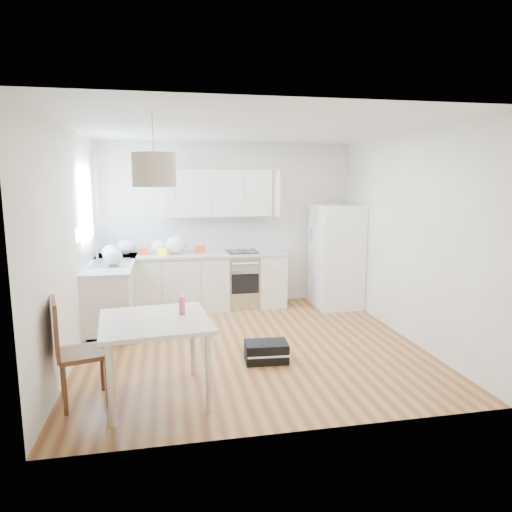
{
  "coord_description": "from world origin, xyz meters",
  "views": [
    {
      "loc": [
        -1.0,
        -5.5,
        2.09
      ],
      "look_at": [
        0.16,
        0.4,
        1.08
      ],
      "focal_mm": 32.0,
      "sensor_mm": 36.0,
      "label": 1
    }
  ],
  "objects": [
    {
      "name": "pendant_lamp",
      "position": [
        -1.1,
        -1.21,
        2.18
      ],
      "size": [
        0.42,
        0.42,
        0.31
      ],
      "primitive_type": "cylinder",
      "rotation": [
        0.0,
        0.0,
        -0.07
      ],
      "color": "#BAAA8F",
      "rests_on": "ceiling"
    },
    {
      "name": "grocery_bag_a",
      "position": [
        -1.67,
        1.88,
        1.04
      ],
      "size": [
        0.26,
        0.22,
        0.23
      ],
      "primitive_type": "ellipsoid",
      "color": "silver",
      "rests_on": "counter_back"
    },
    {
      "name": "upper_cabinets",
      "position": [
        -0.15,
        1.94,
        1.88
      ],
      "size": [
        1.7,
        0.32,
        0.75
      ],
      "primitive_type": "cube",
      "color": "beige",
      "rests_on": "wall_back"
    },
    {
      "name": "ceiling",
      "position": [
        0.0,
        0.0,
        2.7
      ],
      "size": [
        4.2,
        4.2,
        0.0
      ],
      "primitive_type": "plane",
      "rotation": [
        3.14,
        0.0,
        0.0
      ],
      "color": "white",
      "rests_on": "wall_back"
    },
    {
      "name": "grocery_bag_c",
      "position": [
        -0.88,
        1.8,
        1.06
      ],
      "size": [
        0.32,
        0.27,
        0.29
      ],
      "primitive_type": "ellipsoid",
      "color": "silver",
      "rests_on": "counter_back"
    },
    {
      "name": "dining_table",
      "position": [
        -1.14,
        -1.25,
        0.7
      ],
      "size": [
        1.1,
        1.1,
        0.79
      ],
      "rotation": [
        0.0,
        0.0,
        0.11
      ],
      "color": "beige",
      "rests_on": "floor"
    },
    {
      "name": "counter_left",
      "position": [
        -1.8,
        1.2,
        0.9
      ],
      "size": [
        0.64,
        1.82,
        0.04
      ],
      "primitive_type": "cube",
      "color": "#B3B6B8",
      "rests_on": "cabinets_left"
    },
    {
      "name": "cabinets_left",
      "position": [
        -1.8,
        1.2,
        0.44
      ],
      "size": [
        0.6,
        1.8,
        0.88
      ],
      "primitive_type": "cube",
      "color": "beige",
      "rests_on": "floor"
    },
    {
      "name": "sink",
      "position": [
        -1.8,
        1.15,
        0.92
      ],
      "size": [
        0.5,
        0.8,
        0.16
      ],
      "primitive_type": null,
      "color": "#B0B3B5",
      "rests_on": "counter_left"
    },
    {
      "name": "wall_right",
      "position": [
        2.1,
        0.0,
        1.35
      ],
      "size": [
        0.0,
        4.2,
        4.2
      ],
      "primitive_type": "plane",
      "rotation": [
        1.57,
        0.0,
        -1.57
      ],
      "color": "beige",
      "rests_on": "floor"
    },
    {
      "name": "refrigerator",
      "position": [
        1.75,
        1.55,
        0.84
      ],
      "size": [
        0.82,
        0.85,
        1.69
      ],
      "primitive_type": null,
      "rotation": [
        0.0,
        0.0,
        -0.0
      ],
      "color": "white",
      "rests_on": "floor"
    },
    {
      "name": "floor",
      "position": [
        0.0,
        0.0,
        0.0
      ],
      "size": [
        4.2,
        4.2,
        0.0
      ],
      "primitive_type": "plane",
      "color": "brown",
      "rests_on": "ground"
    },
    {
      "name": "window_glassblock",
      "position": [
        -2.09,
        1.15,
        1.75
      ],
      "size": [
        0.02,
        1.0,
        1.0
      ],
      "primitive_type": "cube",
      "color": "#BFE0F9",
      "rests_on": "wall_left"
    },
    {
      "name": "cabinets_back",
      "position": [
        -0.6,
        1.8,
        0.44
      ],
      "size": [
        3.0,
        0.6,
        0.88
      ],
      "primitive_type": "cube",
      "color": "beige",
      "rests_on": "floor"
    },
    {
      "name": "snack_orange",
      "position": [
        -0.48,
        1.84,
        0.97
      ],
      "size": [
        0.16,
        0.11,
        0.11
      ],
      "primitive_type": "cube",
      "rotation": [
        0.0,
        0.0,
        -0.04
      ],
      "color": "red",
      "rests_on": "counter_back"
    },
    {
      "name": "snack_yellow",
      "position": [
        -1.06,
        1.74,
        0.98
      ],
      "size": [
        0.2,
        0.18,
        0.12
      ],
      "primitive_type": "cube",
      "rotation": [
        0.0,
        0.0,
        -0.6
      ],
      "color": "yellow",
      "rests_on": "counter_back"
    },
    {
      "name": "grocery_bag_d",
      "position": [
        -1.83,
        1.41,
        1.03
      ],
      "size": [
        0.25,
        0.21,
        0.22
      ],
      "primitive_type": "ellipsoid",
      "color": "silver",
      "rests_on": "counter_back"
    },
    {
      "name": "wall_back",
      "position": [
        0.0,
        2.1,
        1.35
      ],
      "size": [
        4.2,
        0.0,
        4.2
      ],
      "primitive_type": "plane",
      "rotation": [
        1.57,
        0.0,
        0.0
      ],
      "color": "beige",
      "rests_on": "floor"
    },
    {
      "name": "wall_left",
      "position": [
        -2.1,
        0.0,
        1.35
      ],
      "size": [
        0.0,
        4.2,
        4.2
      ],
      "primitive_type": "plane",
      "rotation": [
        1.57,
        0.0,
        1.57
      ],
      "color": "beige",
      "rests_on": "floor"
    },
    {
      "name": "counter_back",
      "position": [
        -0.6,
        1.8,
        0.9
      ],
      "size": [
        3.02,
        0.64,
        0.04
      ],
      "primitive_type": "cube",
      "color": "#B3B6B8",
      "rests_on": "cabinets_back"
    },
    {
      "name": "grocery_bag_e",
      "position": [
        -1.75,
        0.97,
        1.04
      ],
      "size": [
        0.26,
        0.22,
        0.24
      ],
      "primitive_type": "ellipsoid",
      "color": "silver",
      "rests_on": "counter_left"
    },
    {
      "name": "range_oven",
      "position": [
        0.2,
        1.8,
        0.44
      ],
      "size": [
        0.5,
        0.61,
        0.88
      ],
      "primitive_type": null,
      "color": "#B0B3B5",
      "rests_on": "floor"
    },
    {
      "name": "backsplash_back",
      "position": [
        -0.6,
        2.09,
        1.21
      ],
      "size": [
        3.0,
        0.01,
        0.58
      ],
      "primitive_type": "cube",
      "color": "white",
      "rests_on": "wall_back"
    },
    {
      "name": "drink_bottle",
      "position": [
        -0.88,
        -1.14,
        0.89
      ],
      "size": [
        0.06,
        0.06,
        0.21
      ],
      "primitive_type": "cylinder",
      "rotation": [
        0.0,
        0.0,
        -0.1
      ],
      "color": "#EB417C",
      "rests_on": "dining_table"
    },
    {
      "name": "gym_bag",
      "position": [
        0.09,
        -0.58,
        0.11
      ],
      "size": [
        0.51,
        0.36,
        0.23
      ],
      "primitive_type": "cube",
      "rotation": [
        0.0,
        0.0,
        -0.07
      ],
      "color": "black",
      "rests_on": "floor"
    },
    {
      "name": "grocery_bag_b",
      "position": [
        -1.13,
        1.85,
        1.03
      ],
      "size": [
        0.25,
        0.21,
        0.23
      ],
      "primitive_type": "ellipsoid",
      "color": "silver",
      "rests_on": "counter_back"
    },
    {
      "name": "snack_red",
      "position": [
        -1.37,
        1.81,
        0.97
      ],
      "size": [
        0.15,
        0.1,
        0.1
      ],
      "primitive_type": "cube",
      "rotation": [
        0.0,
        0.0,
        0.09
      ],
      "color": "#B42D16",
      "rests_on": "counter_back"
    },
    {
      "name": "backsplash_left",
      "position": [
        -2.09,
        1.2,
        1.21
      ],
      "size": [
        0.01,
        1.8,
        0.58
      ],
      "primitive_type": "cube",
      "color": "white",
      "rests_on": "wall_left"
    },
    {
      "name": "dining_chair",
      "position": [
        -1.81,
        -1.21,
        0.51
      ],
      "size": [
        0.53,
        0.53,
        1.03
      ],
      "primitive_type": null,
      "rotation": [
        0.0,
        0.0,
        0.26
      ],
      "color": "#522C18",
      "rests_on": "floor"
    }
  ]
}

